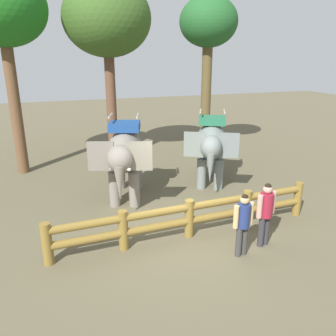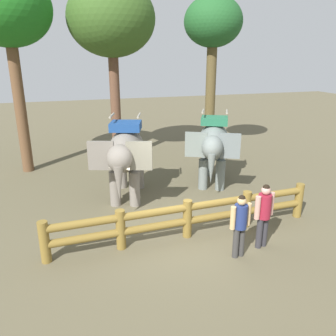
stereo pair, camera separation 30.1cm
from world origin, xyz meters
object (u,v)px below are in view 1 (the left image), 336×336
at_px(tourist_man_in_blue, 266,210).
at_px(log_fence, 189,216).
at_px(tourist_woman_in_black, 243,221).
at_px(elephant_center, 211,144).
at_px(tree_back_center, 107,20).
at_px(tree_far_right, 208,28).
at_px(tree_far_left, 2,11).
at_px(elephant_near_left, 125,154).

bearing_deg(tourist_man_in_blue, log_fence, 147.01).
bearing_deg(tourist_man_in_blue, tourist_woman_in_black, -164.16).
xyz_separation_m(elephant_center, tourist_man_in_blue, (-0.66, -4.45, -0.56)).
distance_m(tourist_woman_in_black, tree_back_center, 10.32).
bearing_deg(tourist_man_in_blue, tree_far_right, 74.97).
distance_m(tourist_man_in_blue, tree_far_right, 9.84).
height_order(log_fence, tourist_woman_in_black, tourist_woman_in_black).
relative_size(tourist_woman_in_black, tree_far_left, 0.21).
bearing_deg(log_fence, elephant_center, 56.18).
height_order(elephant_center, tourist_man_in_blue, elephant_center).
distance_m(tree_far_left, tree_far_right, 8.30).
distance_m(tourist_woman_in_black, tree_far_left, 11.24).
bearing_deg(tree_far_left, tree_back_center, 6.63).
bearing_deg(tree_back_center, elephant_near_left, -95.63).
bearing_deg(tourist_woman_in_black, tourist_man_in_blue, 15.84).
distance_m(elephant_near_left, tree_far_right, 7.69).
bearing_deg(tree_back_center, tourist_woman_in_black, -80.93).
xyz_separation_m(log_fence, elephant_center, (2.28, 3.40, 0.94)).
height_order(tourist_woman_in_black, tourist_man_in_blue, tourist_man_in_blue).
bearing_deg(tree_far_left, elephant_center, -29.19).
height_order(log_fence, tree_back_center, tree_back_center).
bearing_deg(tourist_man_in_blue, tree_far_left, 126.48).
bearing_deg(elephant_center, tree_far_right, 67.85).
distance_m(log_fence, tourist_man_in_blue, 1.96).
bearing_deg(tourist_man_in_blue, tree_back_center, 104.21).
bearing_deg(elephant_near_left, tourist_man_in_blue, -57.03).
bearing_deg(log_fence, tree_far_right, 62.05).
bearing_deg(tourist_woman_in_black, tree_back_center, 99.07).
bearing_deg(tourist_woman_in_black, tree_far_right, 70.58).
xyz_separation_m(log_fence, tree_far_left, (-4.46, 7.16, 5.54)).
xyz_separation_m(elephant_center, tree_far_left, (-6.73, 3.76, 4.61)).
relative_size(elephant_near_left, tourist_woman_in_black, 2.10).
bearing_deg(tree_far_right, log_fence, -117.95).
bearing_deg(elephant_center, tree_back_center, 124.13).
distance_m(tree_back_center, tree_far_right, 4.44).
xyz_separation_m(log_fence, tree_back_center, (-0.58, 7.61, 5.38)).
height_order(log_fence, elephant_center, elephant_center).
height_order(elephant_near_left, tourist_woman_in_black, elephant_near_left).
bearing_deg(elephant_center, elephant_near_left, -173.56).
distance_m(log_fence, tree_far_right, 9.70).
relative_size(elephant_near_left, tree_back_center, 0.44).
relative_size(elephant_center, tree_far_left, 0.42).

